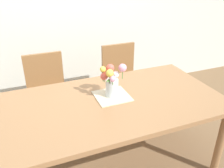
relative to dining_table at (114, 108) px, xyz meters
The scene contains 6 objects.
ground_plane 0.66m from the dining_table, ahead, with size 12.00×12.00×0.00m, color brown.
dining_table is the anchor object (origin of this frame).
chair_left 0.97m from the dining_table, 118.01° to the left, with size 0.42×0.42×0.90m.
chair_right 0.97m from the dining_table, 61.99° to the left, with size 0.42×0.42×0.90m.
placemat 0.11m from the dining_table, 80.64° to the left, with size 0.29×0.29×0.01m, color beige.
flower_vase 0.25m from the dining_table, 81.48° to the left, with size 0.23×0.22×0.28m.
Camera 1 is at (-0.67, -1.61, 1.77)m, focal length 38.69 mm.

